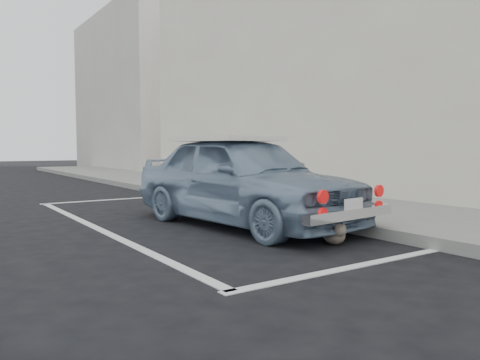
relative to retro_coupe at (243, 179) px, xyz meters
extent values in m
plane|color=black|center=(-1.00, -2.13, -0.69)|extent=(80.00, 80.00, 0.00)
cube|color=slate|center=(2.20, -0.13, -0.61)|extent=(2.80, 40.00, 0.15)
cube|color=beige|center=(5.35, 1.87, 2.81)|extent=(3.50, 18.00, 7.00)
cube|color=black|center=(3.66, 1.87, 0.71)|extent=(0.10, 16.00, 2.40)
cube|color=#154DAC|center=(3.66, 3.07, 3.91)|extent=(0.10, 2.00, 1.60)
cube|color=orange|center=(3.66, 5.47, 3.91)|extent=(0.10, 2.00, 1.60)
cube|color=white|center=(3.66, 7.87, 3.91)|extent=(0.10, 2.00, 1.60)
cube|color=#ADA79D|center=(5.35, 17.87, 3.31)|extent=(3.50, 10.00, 8.00)
cube|color=silver|center=(-0.50, -2.63, -0.68)|extent=(3.00, 0.12, 0.01)
cube|color=silver|center=(-0.50, 4.37, -0.68)|extent=(3.00, 0.12, 0.01)
cube|color=silver|center=(-1.90, 0.87, -0.68)|extent=(0.12, 7.00, 0.01)
imported|color=#768EA9|center=(0.00, 0.00, -0.01)|extent=(2.01, 4.13, 1.36)
cube|color=white|center=(-0.04, 0.40, 0.60)|extent=(1.27, 1.62, 0.07)
cube|color=silver|center=(0.20, -1.93, -0.31)|extent=(1.53, 0.28, 0.12)
cube|color=white|center=(0.21, -1.97, -0.21)|extent=(0.33, 0.05, 0.17)
cylinder|color=red|center=(-0.32, -2.01, -0.07)|extent=(0.15, 0.06, 0.15)
cylinder|color=red|center=(0.73, -1.90, -0.07)|extent=(0.15, 0.06, 0.15)
cylinder|color=red|center=(-0.32, -2.01, -0.25)|extent=(0.12, 0.05, 0.12)
cylinder|color=red|center=(0.73, -1.90, -0.25)|extent=(0.12, 0.05, 0.12)
ellipsoid|color=#6B5F52|center=(0.12, -1.75, -0.56)|extent=(0.37, 0.45, 0.23)
sphere|color=#6B5F52|center=(0.06, -1.91, -0.48)|extent=(0.15, 0.15, 0.15)
cone|color=#6B5F52|center=(0.02, -1.89, -0.41)|extent=(0.05, 0.05, 0.06)
cone|color=#6B5F52|center=(0.10, -1.92, -0.41)|extent=(0.05, 0.05, 0.06)
cylinder|color=#6B5F52|center=(0.25, -1.59, -0.64)|extent=(0.04, 0.25, 0.03)
camera|label=1|loc=(-3.89, -5.70, 0.47)|focal=35.00mm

